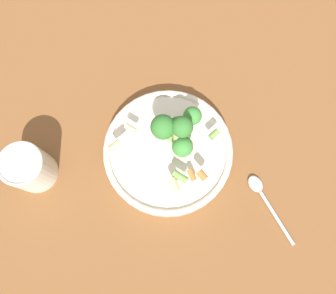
% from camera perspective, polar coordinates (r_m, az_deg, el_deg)
% --- Properties ---
extents(ground_plane, '(3.00, 3.00, 0.00)m').
position_cam_1_polar(ground_plane, '(0.68, 0.00, -1.22)').
color(ground_plane, brown).
extents(bowl, '(0.26, 0.26, 0.04)m').
position_cam_1_polar(bowl, '(0.66, 0.00, -0.79)').
color(bowl, beige).
rests_on(bowl, ground_plane).
extents(pasta_salad, '(0.21, 0.16, 0.09)m').
position_cam_1_polar(pasta_salad, '(0.60, 1.49, 2.59)').
color(pasta_salad, '#8CB766').
rests_on(pasta_salad, bowl).
extents(cup, '(0.08, 0.08, 0.09)m').
position_cam_1_polar(cup, '(0.68, -23.07, -3.39)').
color(cup, silver).
rests_on(cup, ground_plane).
extents(spoon, '(0.04, 0.15, 0.01)m').
position_cam_1_polar(spoon, '(0.68, 16.26, -8.26)').
color(spoon, silver).
rests_on(spoon, ground_plane).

